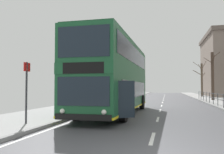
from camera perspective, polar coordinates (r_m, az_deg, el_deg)
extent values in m
cube|color=silver|center=(8.17, 9.29, -13.74)|extent=(0.12, 2.00, 0.00)
cube|color=silver|center=(12.90, 10.50, -9.54)|extent=(0.12, 2.00, 0.00)
cube|color=silver|center=(17.68, 11.04, -7.61)|extent=(0.12, 2.00, 0.00)
cube|color=silver|center=(22.46, 11.36, -6.49)|extent=(0.12, 2.00, 0.00)
cube|color=silver|center=(27.25, 11.56, -5.77)|extent=(0.12, 2.00, 0.00)
cube|color=silver|center=(32.04, 11.70, -5.26)|extent=(0.12, 2.00, 0.00)
cube|color=silver|center=(36.83, 11.80, -4.89)|extent=(0.12, 2.00, 0.00)
cube|color=silver|center=(41.63, 11.88, -4.60)|extent=(0.12, 2.00, 0.00)
cube|color=silver|center=(46.43, 11.95, -4.37)|extent=(0.12, 2.00, 0.00)
cube|color=silver|center=(51.22, 12.00, -4.19)|extent=(0.12, 2.00, 0.00)
cube|color=silver|center=(56.02, 12.04, -4.03)|extent=(0.12, 2.00, 0.00)
cube|color=#19512D|center=(15.12, 0.75, -3.81)|extent=(2.72, 11.20, 1.79)
cube|color=#19512D|center=(15.13, 0.75, 0.48)|extent=(2.73, 11.26, 0.47)
cube|color=#19512D|center=(15.23, 0.75, 4.44)|extent=(2.72, 11.20, 1.64)
cube|color=#154527|center=(15.35, 0.74, 7.62)|extent=(2.64, 10.87, 0.08)
cube|color=#19232D|center=(9.75, -6.72, -3.28)|extent=(2.16, 0.08, 1.15)
cube|color=black|center=(9.78, -6.70, 2.10)|extent=(1.72, 0.07, 0.45)
cube|color=#19232D|center=(9.92, -6.66, 8.17)|extent=(2.16, 0.08, 1.24)
cube|color=black|center=(9.82, -6.76, -9.19)|extent=(2.34, 0.14, 0.24)
cube|color=yellow|center=(15.16, 0.75, -6.97)|extent=(2.75, 11.26, 0.10)
cube|color=#19232D|center=(15.16, 5.57, -2.84)|extent=(0.23, 8.69, 0.93)
cube|color=#19232D|center=(15.01, 5.38, 4.86)|extent=(0.26, 10.03, 0.98)
cube|color=#19232D|center=(15.71, -3.44, -2.84)|extent=(0.23, 8.69, 0.93)
cube|color=#19232D|center=(15.56, -3.72, 4.60)|extent=(0.26, 10.03, 0.98)
sphere|color=white|center=(9.52, -1.87, -8.09)|extent=(0.20, 0.20, 0.20)
sphere|color=white|center=(10.12, -11.38, -7.71)|extent=(0.20, 0.20, 0.20)
cube|color=#19232D|center=(10.39, 3.21, -5.12)|extent=(0.69, 0.48, 1.54)
cube|color=black|center=(10.75, 1.72, -5.03)|extent=(0.12, 0.90, 1.54)
cylinder|color=black|center=(11.62, 2.66, -7.81)|extent=(0.32, 1.05, 1.04)
cylinder|color=black|center=(12.29, -8.27, -7.49)|extent=(0.32, 1.05, 1.04)
cylinder|color=black|center=(18.57, 6.91, -5.78)|extent=(0.32, 1.05, 1.04)
cylinder|color=black|center=(18.99, -0.21, -5.73)|extent=(0.32, 1.05, 1.04)
cylinder|color=#2D3338|center=(19.68, 24.27, -5.05)|extent=(0.05, 0.05, 0.99)
cylinder|color=#2D3338|center=(21.62, 23.20, -4.82)|extent=(0.05, 0.05, 0.99)
cylinder|color=#2D3338|center=(23.56, 22.30, -4.62)|extent=(0.05, 0.05, 0.99)
cylinder|color=#2D3338|center=(25.52, 21.54, -4.45)|extent=(0.05, 0.05, 0.99)
cylinder|color=#2D3338|center=(27.47, 20.89, -4.31)|extent=(0.05, 0.05, 0.99)
cylinder|color=#2D3338|center=(29.43, 20.33, -4.18)|extent=(0.05, 0.05, 0.99)
cylinder|color=#2D3338|center=(31.39, 19.84, -4.07)|extent=(0.05, 0.05, 0.99)
cylinder|color=#2D3338|center=(33.36, 19.40, -3.97)|extent=(0.05, 0.05, 0.99)
cylinder|color=#2D2D33|center=(10.75, -19.13, -3.42)|extent=(0.08, 0.08, 2.52)
cube|color=red|center=(10.80, -19.00, 2.20)|extent=(0.04, 0.44, 0.36)
cylinder|color=brown|center=(43.52, 19.98, -0.63)|extent=(0.33, 0.33, 5.46)
cylinder|color=brown|center=(44.25, 20.43, 2.61)|extent=(1.03, 1.16, 1.62)
cylinder|color=brown|center=(43.98, 19.81, 1.48)|extent=(0.18, 0.83, 1.02)
cylinder|color=brown|center=(42.83, 19.64, 2.13)|extent=(0.73, 1.59, 0.89)
cylinder|color=brown|center=(43.60, 19.06, 0.95)|extent=(1.42, 0.33, 0.93)
cylinder|color=brown|center=(43.79, 19.05, 2.64)|extent=(1.37, 0.47, 1.14)
cylinder|color=brown|center=(42.90, 20.30, 0.45)|extent=(0.43, 1.43, 0.76)
cylinder|color=#423328|center=(32.10, 22.15, 0.23)|extent=(0.35, 0.35, 5.73)
cylinder|color=#423328|center=(32.75, 21.96, 2.83)|extent=(0.13, 1.18, 0.74)
cylinder|color=#423328|center=(31.96, 21.26, 3.59)|extent=(1.08, 0.47, 0.70)
cylinder|color=#423328|center=(31.80, 22.34, 3.56)|extent=(0.22, 0.98, 1.25)
cylinder|color=#423328|center=(32.49, 22.86, 4.67)|extent=(0.99, 0.30, 0.83)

